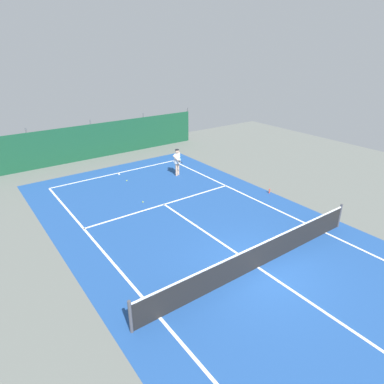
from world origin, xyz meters
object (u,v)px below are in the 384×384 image
object	(u,v)px
tennis_net	(259,256)
tennis_ball_midcourt	(143,202)
water_bottle	(269,191)
parked_car	(58,144)
tennis_ball_near_player	(127,181)
tennis_player	(177,160)

from	to	relation	value
tennis_net	tennis_ball_midcourt	bearing A→B (deg)	95.88
tennis_net	water_bottle	xyz separation A→B (m)	(5.35, 4.26, -0.39)
water_bottle	tennis_ball_midcourt	bearing A→B (deg)	154.01
tennis_ball_midcourt	parked_car	xyz separation A→B (m)	(-1.08, 10.67, 0.81)
tennis_ball_near_player	water_bottle	distance (m)	8.19
tennis_net	water_bottle	world-z (taller)	tennis_net
tennis_net	water_bottle	bearing A→B (deg)	38.56
tennis_net	tennis_player	xyz separation A→B (m)	(2.84, 9.42, 0.45)
tennis_player	tennis_ball_near_player	size ratio (longest dim) A/B	24.85
water_bottle	tennis_ball_near_player	bearing A→B (deg)	131.87
tennis_net	tennis_player	distance (m)	9.85
tennis_net	tennis_ball_near_player	world-z (taller)	tennis_net
tennis_ball_near_player	tennis_ball_midcourt	distance (m)	3.19
parked_car	water_bottle	world-z (taller)	parked_car
tennis_ball_midcourt	water_bottle	bearing A→B (deg)	-25.99
tennis_player	parked_car	xyz separation A→B (m)	(-4.66, 8.48, -0.12)
tennis_ball_near_player	tennis_ball_midcourt	size ratio (longest dim) A/B	1.00
tennis_player	tennis_ball_near_player	xyz separation A→B (m)	(-2.96, 0.94, -0.93)
tennis_ball_near_player	parked_car	distance (m)	7.76
tennis_ball_near_player	water_bottle	bearing A→B (deg)	-48.13
tennis_net	water_bottle	size ratio (longest dim) A/B	42.17
water_bottle	tennis_player	bearing A→B (deg)	115.94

